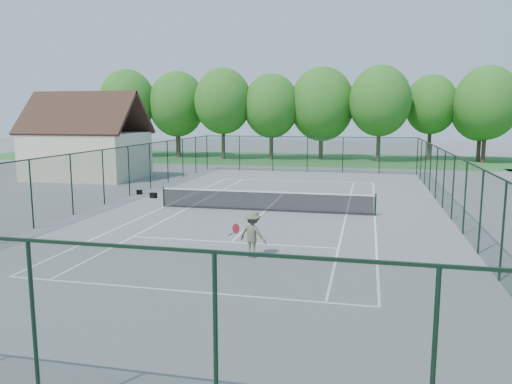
# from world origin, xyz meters

# --- Properties ---
(ground) EXTENTS (140.00, 140.00, 0.00)m
(ground) POSITION_xyz_m (0.00, 0.00, 0.00)
(ground) COLOR gray
(ground) RESTS_ON ground
(grass_far) EXTENTS (80.00, 16.00, 0.01)m
(grass_far) POSITION_xyz_m (0.00, 30.00, 0.01)
(grass_far) COLOR #357731
(grass_far) RESTS_ON ground
(court_lines) EXTENTS (11.05, 23.85, 0.01)m
(court_lines) POSITION_xyz_m (0.00, 0.00, 0.00)
(court_lines) COLOR white
(court_lines) RESTS_ON ground
(tennis_net) EXTENTS (11.08, 0.08, 1.10)m
(tennis_net) POSITION_xyz_m (0.00, 0.00, 0.58)
(tennis_net) COLOR black
(tennis_net) RESTS_ON ground
(fence_enclosure) EXTENTS (18.05, 36.05, 3.02)m
(fence_enclosure) POSITION_xyz_m (0.00, 0.00, 1.56)
(fence_enclosure) COLOR #1B3724
(fence_enclosure) RESTS_ON ground
(utility_building) EXTENTS (8.60, 6.27, 6.63)m
(utility_building) POSITION_xyz_m (-16.00, 10.00, 3.12)
(utility_building) COLOR #EEE7BF
(utility_building) RESTS_ON ground
(tree_line_far) EXTENTS (39.40, 6.40, 9.70)m
(tree_line_far) POSITION_xyz_m (0.00, 30.00, 5.99)
(tree_line_far) COLOR #483224
(tree_line_far) RESTS_ON ground
(sports_bag_a) EXTENTS (0.41, 0.34, 0.28)m
(sports_bag_a) POSITION_xyz_m (-8.64, 3.59, 0.14)
(sports_bag_a) COLOR black
(sports_bag_a) RESTS_ON ground
(sports_bag_b) EXTENTS (0.45, 0.35, 0.31)m
(sports_bag_b) POSITION_xyz_m (-7.24, 2.52, 0.16)
(sports_bag_b) COLOR black
(sports_bag_b) RESTS_ON ground
(tennis_player) EXTENTS (2.11, 0.97, 1.61)m
(tennis_player) POSITION_xyz_m (1.26, -8.13, 0.81)
(tennis_player) COLOR #5A6144
(tennis_player) RESTS_ON ground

